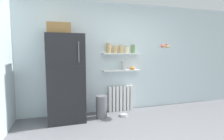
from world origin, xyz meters
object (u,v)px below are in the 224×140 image
storage_jar_0 (109,48)px  storage_jar_3 (127,50)px  storage_jar_1 (115,49)px  vase (123,66)px  hanging_fruit_basket (164,46)px  trash_bin (102,107)px  pet_food_bowl (124,115)px  shelf_bowl (132,68)px  storage_jar_2 (121,49)px  storage_jar_4 (133,49)px  refrigerator (66,76)px  radiator (120,98)px

storage_jar_0 → storage_jar_3: storage_jar_0 is taller
storage_jar_1 → vase: 0.43m
storage_jar_1 → hanging_fruit_basket: bearing=-20.5°
trash_bin → pet_food_bowl: (0.50, -0.07, -0.22)m
storage_jar_0 → hanging_fruit_basket: 1.28m
shelf_bowl → vase: bearing=180.0°
storage_jar_0 → storage_jar_2: storage_jar_0 is taller
storage_jar_4 → shelf_bowl: (-0.01, 0.00, -0.47)m
trash_bin → hanging_fruit_basket: 1.98m
shelf_bowl → trash_bin: (-0.85, -0.28, -0.81)m
storage_jar_2 → storage_jar_4: (0.31, -0.00, 0.01)m
storage_jar_0 → storage_jar_3: 0.46m
pet_food_bowl → hanging_fruit_basket: size_ratio=0.52×
trash_bin → hanging_fruit_basket: (1.46, -0.12, 1.33)m
storage_jar_1 → pet_food_bowl: bearing=-74.4°
storage_jar_2 → shelf_bowl: (0.30, 0.00, -0.46)m
trash_bin → shelf_bowl: bearing=18.4°
storage_jar_0 → vase: storage_jar_0 is taller
storage_jar_0 → storage_jar_4: (0.62, -0.00, -0.01)m
storage_jar_0 → shelf_bowl: 0.77m
refrigerator → storage_jar_3: size_ratio=11.64×
storage_jar_1 → pet_food_bowl: (0.10, -0.36, -1.48)m
storage_jar_3 → shelf_bowl: size_ratio=1.16×
radiator → pet_food_bowl: 0.48m
shelf_bowl → pet_food_bowl: bearing=-134.4°
vase → pet_food_bowl: vase is taller
radiator → storage_jar_2: bearing=-90.0°
storage_jar_1 → hanging_fruit_basket: 1.14m
vase → shelf_bowl: vase is taller
radiator → shelf_bowl: (0.30, -0.03, 0.74)m
storage_jar_1 → storage_jar_4: bearing=-0.0°
storage_jar_0 → storage_jar_3: size_ratio=1.33×
storage_jar_3 → storage_jar_4: 0.16m
storage_jar_1 → storage_jar_3: size_ratio=1.03×
radiator → storage_jar_0: 1.26m
storage_jar_0 → storage_jar_3: bearing=0.0°
storage_jar_0 → trash_bin: storage_jar_0 is taller
storage_jar_0 → storage_jar_2: size_ratio=1.20×
storage_jar_1 → trash_bin: (-0.40, -0.28, -1.26)m
shelf_bowl → pet_food_bowl: 1.14m
refrigerator → pet_food_bowl: size_ratio=12.17×
radiator → storage_jar_4: bearing=-5.6°
radiator → storage_jar_1: (-0.15, -0.03, 1.19)m
trash_bin → radiator: bearing=29.6°
storage_jar_0 → shelf_bowl: bearing=0.0°
storage_jar_3 → storage_jar_4: (0.15, -0.00, 0.02)m
pet_food_bowl → shelf_bowl: bearing=45.6°
hanging_fruit_basket → storage_jar_0: bearing=162.0°
hanging_fruit_basket → storage_jar_2: bearing=156.4°
storage_jar_2 → trash_bin: storage_jar_2 is taller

